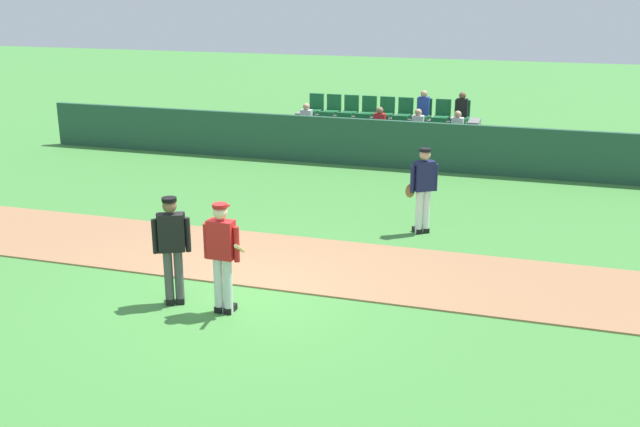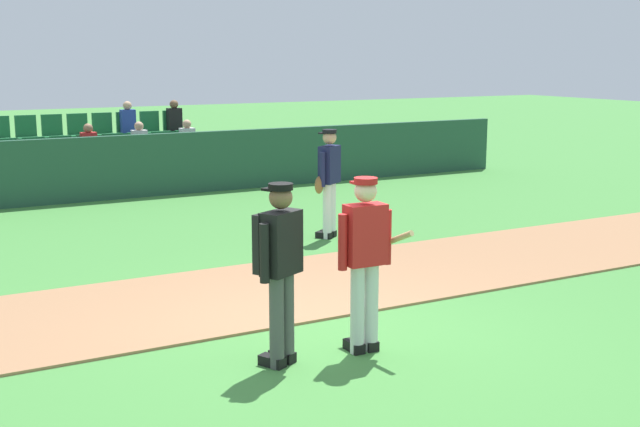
% 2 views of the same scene
% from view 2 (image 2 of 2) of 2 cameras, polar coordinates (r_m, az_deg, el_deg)
% --- Properties ---
extents(ground_plane, '(80.00, 80.00, 0.00)m').
position_cam_2_polar(ground_plane, '(8.75, 0.50, -8.49)').
color(ground_plane, '#42843A').
extents(infield_dirt_path, '(28.00, 2.66, 0.03)m').
position_cam_2_polar(infield_dirt_path, '(10.25, -4.35, -5.50)').
color(infield_dirt_path, '#9E704C').
rests_on(infield_dirt_path, ground).
extents(dugout_fence, '(20.00, 0.16, 1.31)m').
position_cam_2_polar(dugout_fence, '(17.27, -14.98, 3.05)').
color(dugout_fence, '#234C38').
rests_on(dugout_fence, ground).
extents(stadium_bleachers, '(5.55, 2.10, 1.90)m').
position_cam_2_polar(stadium_bleachers, '(18.69, -15.96, 3.12)').
color(stadium_bleachers, slate).
rests_on(stadium_bleachers, ground).
extents(batter_red_jersey, '(0.68, 0.78, 1.76)m').
position_cam_2_polar(batter_red_jersey, '(8.03, 3.16, -3.08)').
color(batter_red_jersey, silver).
rests_on(batter_red_jersey, ground).
extents(umpire_home_plate, '(0.54, 0.44, 1.76)m').
position_cam_2_polar(umpire_home_plate, '(7.68, -2.84, -3.49)').
color(umpire_home_plate, '#4C4C4C').
rests_on(umpire_home_plate, ground).
extents(runner_navy_jersey, '(0.62, 0.45, 1.76)m').
position_cam_2_polar(runner_navy_jersey, '(13.14, 0.61, 2.40)').
color(runner_navy_jersey, white).
rests_on(runner_navy_jersey, ground).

